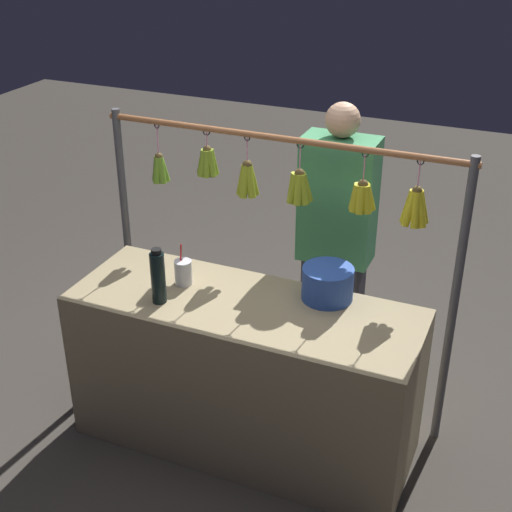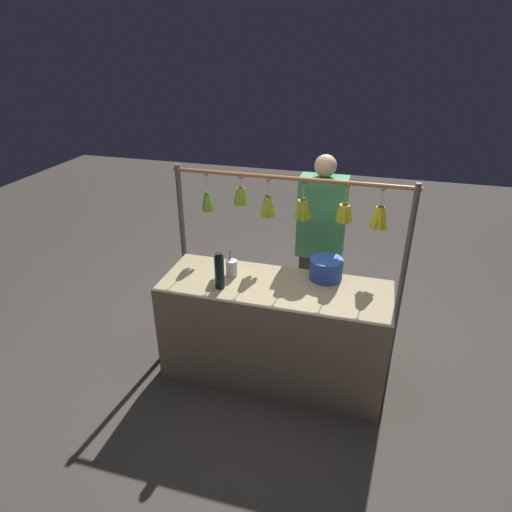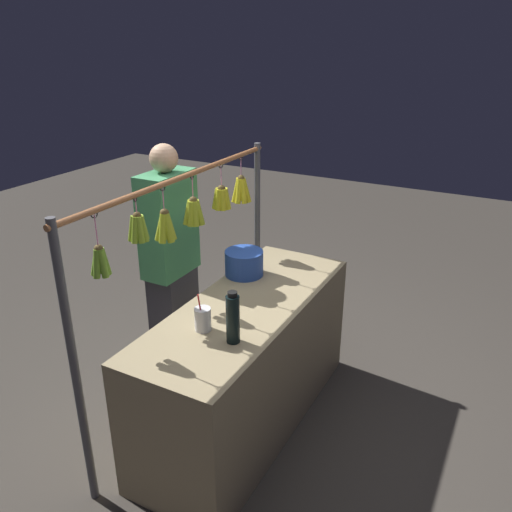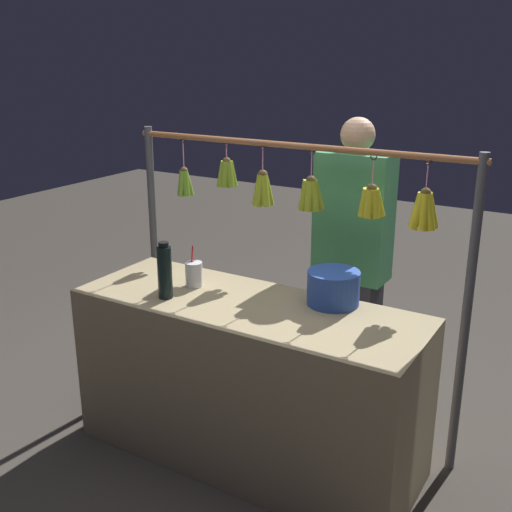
# 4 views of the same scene
# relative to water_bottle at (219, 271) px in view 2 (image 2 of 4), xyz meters

# --- Properties ---
(ground_plane) EXTENTS (12.00, 12.00, 0.00)m
(ground_plane) POSITION_rel_water_bottle_xyz_m (-0.38, -0.14, -0.97)
(ground_plane) COLOR #413B35
(market_counter) EXTENTS (1.72, 0.63, 0.84)m
(market_counter) POSITION_rel_water_bottle_xyz_m (-0.38, -0.14, -0.55)
(market_counter) COLOR tan
(market_counter) RESTS_ON ground
(display_rack) EXTENTS (1.91, 0.14, 1.58)m
(display_rack) POSITION_rel_water_bottle_xyz_m (-0.43, -0.56, 0.17)
(display_rack) COLOR #4C4C51
(display_rack) RESTS_ON ground
(water_bottle) EXTENTS (0.07, 0.07, 0.28)m
(water_bottle) POSITION_rel_water_bottle_xyz_m (0.00, 0.00, 0.00)
(water_bottle) COLOR black
(water_bottle) RESTS_ON market_counter
(blue_bucket) EXTENTS (0.25, 0.25, 0.16)m
(blue_bucket) POSITION_rel_water_bottle_xyz_m (-0.73, -0.35, -0.05)
(blue_bucket) COLOR #2B50B0
(blue_bucket) RESTS_ON market_counter
(drink_cup) EXTENTS (0.09, 0.09, 0.21)m
(drink_cup) POSITION_rel_water_bottle_xyz_m (-0.02, -0.20, -0.07)
(drink_cup) COLOR silver
(drink_cup) RESTS_ON market_counter
(vendor_person) EXTENTS (0.40, 0.21, 1.66)m
(vendor_person) POSITION_rel_water_bottle_xyz_m (-0.61, -0.85, -0.15)
(vendor_person) COLOR #2D2D38
(vendor_person) RESTS_ON ground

